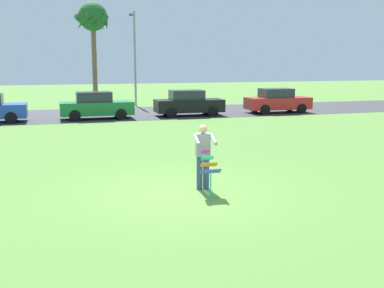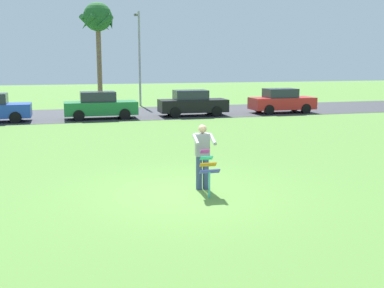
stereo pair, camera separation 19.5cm
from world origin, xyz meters
name	(u,v)px [view 1 (the left image)]	position (x,y,z in m)	size (l,w,h in m)	color
ground_plane	(183,193)	(0.00, 0.00, 0.00)	(120.00, 120.00, 0.00)	#568438
road_strip	(103,114)	(0.00, 19.07, 0.01)	(120.00, 8.00, 0.01)	#38383D
person_kite_flyer	(203,154)	(0.60, 0.22, 0.95)	(0.59, 0.69, 1.73)	#384772
kite_held	(209,166)	(0.54, -0.45, 0.78)	(0.52, 0.65, 1.15)	#D83399
parked_car_green	(96,106)	(-0.63, 16.67, 0.77)	(4.21, 1.86, 1.60)	#1E7238
parked_car_black	(189,103)	(5.02, 16.67, 0.77)	(4.24, 1.92, 1.60)	black
parked_car_red	(277,101)	(11.12, 16.67, 0.77)	(4.21, 1.85, 1.60)	red
palm_tree_right_near	(93,21)	(0.10, 24.80, 6.28)	(2.58, 2.71, 7.64)	brown
streetlight_pole	(135,53)	(3.04, 24.36, 4.00)	(0.24, 1.65, 7.00)	#9E9EA3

